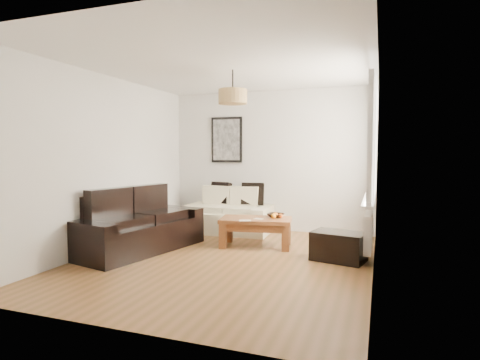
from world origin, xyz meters
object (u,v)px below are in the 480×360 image
(sofa_leather, at_px, (138,222))
(coffee_table, at_px, (256,232))
(loveseat_cream, at_px, (228,211))
(ottoman, at_px, (339,246))

(sofa_leather, relative_size, coffee_table, 1.82)
(loveseat_cream, xyz_separation_m, ottoman, (2.10, -1.29, -0.19))
(ottoman, bearing_deg, coffee_table, 162.84)
(sofa_leather, height_order, ottoman, sofa_leather)
(coffee_table, bearing_deg, sofa_leather, -152.66)
(loveseat_cream, relative_size, ottoman, 2.27)
(coffee_table, xyz_separation_m, ottoman, (1.29, -0.40, -0.03))
(sofa_leather, xyz_separation_m, ottoman, (2.88, 0.42, -0.23))
(loveseat_cream, height_order, ottoman, loveseat_cream)
(sofa_leather, xyz_separation_m, coffee_table, (1.59, 0.82, -0.20))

